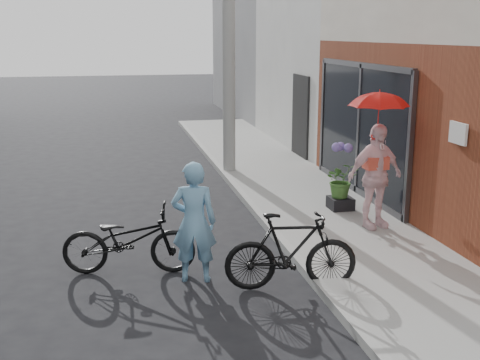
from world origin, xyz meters
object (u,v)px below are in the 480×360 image
object	(u,v)px
utility_pole	(229,17)
kimono_woman	(375,176)
bike_right	(291,251)
bike_left	(129,240)
officer	(194,222)
planter	(340,203)

from	to	relation	value
utility_pole	kimono_woman	world-z (taller)	utility_pole
bike_right	kimono_woman	bearing A→B (deg)	-39.61
bike_left	officer	bearing A→B (deg)	-108.71
officer	planter	xyz separation A→B (m)	(2.95, 2.31, -0.57)
utility_pole	officer	distance (m)	6.64
bike_right	planter	size ratio (longest dim) A/B	4.18
utility_pole	planter	size ratio (longest dim) A/B	17.42
officer	bike_left	world-z (taller)	officer
bike_left	bike_right	world-z (taller)	bike_right
utility_pole	bike_left	bearing A→B (deg)	-114.63
utility_pole	planter	world-z (taller)	utility_pole
kimono_woman	planter	bearing A→B (deg)	85.20
officer	bike_left	size ratio (longest dim) A/B	0.90
officer	bike_right	xyz separation A→B (m)	(1.15, -0.53, -0.30)
kimono_woman	planter	xyz separation A→B (m)	(-0.13, 1.07, -0.73)
bike_left	kimono_woman	bearing A→B (deg)	-68.93
officer	bike_left	xyz separation A→B (m)	(-0.83, 0.44, -0.33)
officer	bike_right	distance (m)	1.30
utility_pole	bike_right	xyz separation A→B (m)	(-0.50, -6.37, -3.00)
bike_left	kimono_woman	world-z (taller)	kimono_woman
bike_left	kimono_woman	size ratio (longest dim) A/B	1.06
bike_right	kimono_woman	world-z (taller)	kimono_woman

